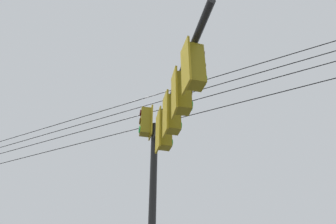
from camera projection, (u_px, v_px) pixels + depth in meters
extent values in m
cylinder|color=black|center=(175.00, 90.00, 6.76)|extent=(4.87, 0.41, 0.14)
cube|color=olive|center=(164.00, 124.00, 9.10)|extent=(0.32, 0.32, 0.90)
cube|color=#B29319|center=(159.00, 123.00, 9.06)|extent=(0.44, 0.06, 1.04)
cylinder|color=#360503|center=(170.00, 117.00, 9.29)|extent=(0.20, 0.04, 0.20)
cylinder|color=#3C2703|center=(170.00, 125.00, 9.13)|extent=(0.20, 0.04, 0.20)
cylinder|color=green|center=(170.00, 133.00, 8.96)|extent=(0.20, 0.04, 0.20)
cube|color=olive|center=(145.00, 122.00, 8.98)|extent=(0.32, 0.32, 0.90)
cube|color=#B29319|center=(151.00, 122.00, 9.01)|extent=(0.44, 0.06, 1.04)
cylinder|color=#360503|center=(140.00, 113.00, 9.12)|extent=(0.20, 0.04, 0.20)
cylinder|color=#3C2703|center=(140.00, 121.00, 8.95)|extent=(0.20, 0.04, 0.20)
cylinder|color=green|center=(139.00, 130.00, 8.78)|extent=(0.20, 0.04, 0.20)
cube|color=olive|center=(165.00, 132.00, 7.28)|extent=(0.32, 0.32, 0.90)
cube|color=#B29319|center=(158.00, 131.00, 7.25)|extent=(0.44, 0.07, 1.04)
cylinder|color=#360503|center=(171.00, 122.00, 7.48)|extent=(0.20, 0.05, 0.20)
cylinder|color=#3C2703|center=(171.00, 133.00, 7.32)|extent=(0.20, 0.05, 0.20)
cylinder|color=green|center=(171.00, 143.00, 7.15)|extent=(0.20, 0.05, 0.20)
cube|color=olive|center=(173.00, 114.00, 6.62)|extent=(0.32, 0.32, 0.90)
cube|color=#B29319|center=(165.00, 113.00, 6.59)|extent=(0.44, 0.07, 1.04)
cylinder|color=#360503|center=(180.00, 104.00, 6.82)|extent=(0.20, 0.04, 0.20)
cylinder|color=#3C2703|center=(180.00, 115.00, 6.66)|extent=(0.20, 0.04, 0.20)
cylinder|color=green|center=(180.00, 127.00, 6.49)|extent=(0.20, 0.04, 0.20)
cube|color=olive|center=(183.00, 93.00, 5.96)|extent=(0.30, 0.30, 0.90)
cube|color=#B29319|center=(174.00, 92.00, 5.94)|extent=(0.44, 0.05, 1.04)
cylinder|color=#360503|center=(190.00, 83.00, 6.15)|extent=(0.20, 0.03, 0.20)
cylinder|color=#3C2703|center=(190.00, 94.00, 5.99)|extent=(0.20, 0.03, 0.20)
cylinder|color=green|center=(191.00, 106.00, 5.82)|extent=(0.20, 0.03, 0.20)
cube|color=olive|center=(195.00, 66.00, 5.30)|extent=(0.32, 0.32, 0.90)
cube|color=#B29319|center=(186.00, 65.00, 5.27)|extent=(0.44, 0.08, 1.04)
cylinder|color=#360503|center=(202.00, 56.00, 5.50)|extent=(0.20, 0.05, 0.20)
cylinder|color=#3C2703|center=(203.00, 68.00, 5.34)|extent=(0.20, 0.05, 0.20)
cylinder|color=green|center=(204.00, 81.00, 5.17)|extent=(0.20, 0.05, 0.20)
cylinder|color=black|center=(115.00, 134.00, 9.61)|extent=(20.33, 26.40, 0.70)
cylinder|color=black|center=(116.00, 122.00, 9.88)|extent=(20.33, 26.40, 0.70)
cylinder|color=black|center=(117.00, 114.00, 10.06)|extent=(20.33, 26.40, 0.70)
cylinder|color=black|center=(118.00, 106.00, 10.24)|extent=(20.33, 26.40, 0.70)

